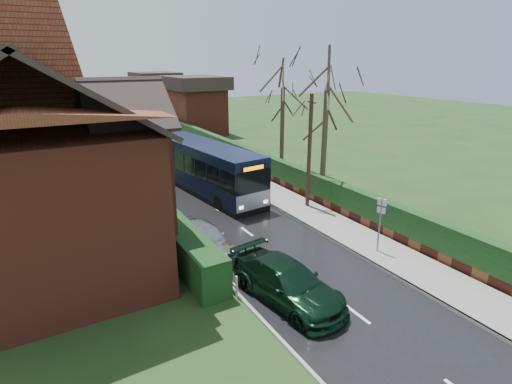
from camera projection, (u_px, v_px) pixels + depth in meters
ground at (267, 247)px, 18.72m from camera, size 140.00×140.00×0.00m
road at (190, 189)px, 26.95m from camera, size 6.00×100.00×0.02m
pavement at (246, 180)px, 28.93m from camera, size 2.50×100.00×0.14m
kerb_right at (231, 182)px, 28.37m from camera, size 0.12×100.00×0.14m
kerb_left at (145, 196)px, 25.50m from camera, size 0.12×100.00×0.10m
front_hedge at (154, 213)px, 20.75m from camera, size 1.20×16.00×1.60m
picket_fence at (168, 216)px, 21.21m from camera, size 0.10×16.00×0.90m
right_wall_hedge at (264, 164)px, 29.36m from camera, size 0.60×50.00×1.80m
brick_house at (37, 157)px, 17.15m from camera, size 9.30×14.60×10.30m
bus at (207, 169)px, 25.98m from camera, size 3.58×10.77×3.21m
car_silver at (203, 238)px, 18.00m from camera, size 2.27×4.44×1.45m
car_green at (287, 282)px, 14.44m from camera, size 2.68×5.17×1.43m
car_distant at (120, 119)px, 53.35m from camera, size 3.05×4.37×1.37m
bus_stop_sign at (380, 217)px, 17.58m from camera, size 0.20×0.39×2.67m
telegraph_pole at (309, 152)px, 22.67m from camera, size 0.23×0.85×6.62m
tree_right_near at (328, 82)px, 22.17m from camera, size 4.46×4.46×9.63m
tree_right_far at (283, 82)px, 30.89m from camera, size 4.64×4.64×8.97m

